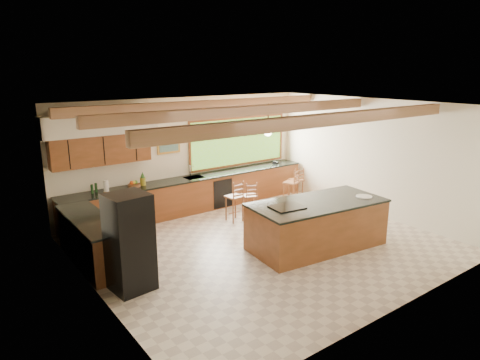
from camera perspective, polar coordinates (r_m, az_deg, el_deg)
ground at (r=9.42m, az=3.13°, el=-8.59°), size 7.20×7.20×0.00m
room_shell at (r=9.19m, az=-0.09°, el=5.25°), size 7.27×6.54×3.02m
counter_run at (r=10.82m, az=-8.78°, el=-3.02°), size 7.12×3.10×1.26m
island at (r=9.28m, az=10.19°, el=-5.82°), size 3.03×1.68×1.03m
refrigerator at (r=7.56m, az=-14.51°, el=-8.07°), size 0.73×0.71×1.71m
bar_stool_a at (r=10.57m, az=-0.59°, el=-2.37°), size 0.38×0.38×1.05m
bar_stool_b at (r=10.87m, az=1.45°, el=-2.22°), size 0.43×0.43×0.95m
bar_stool_c at (r=12.03m, az=7.00°, el=-0.44°), size 0.47×0.47×1.02m
bar_stool_d at (r=12.49m, az=7.68°, el=-0.07°), size 0.40×0.40×0.96m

